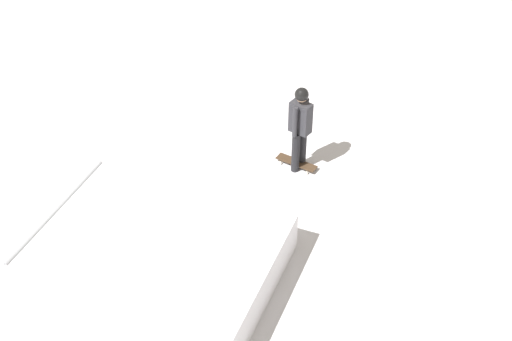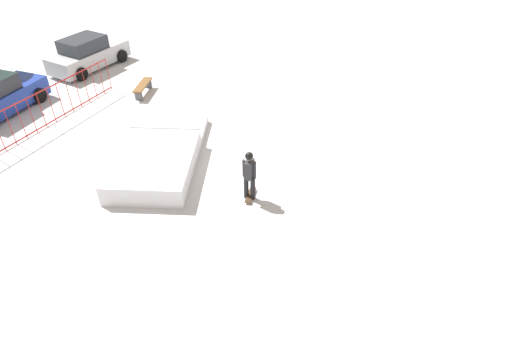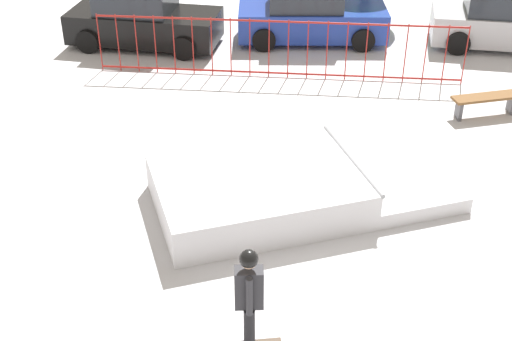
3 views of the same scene
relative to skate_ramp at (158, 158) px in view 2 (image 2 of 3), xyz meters
name	(u,v)px [view 2 (image 2 of 3)]	position (x,y,z in m)	size (l,w,h in m)	color
ground_plane	(165,165)	(0.07, -0.19, -0.32)	(60.00, 60.00, 0.00)	silver
skate_ramp	(158,158)	(0.00, 0.00, 0.00)	(5.92, 4.07, 0.74)	silver
skater	(249,172)	(-0.59, -3.61, 0.69)	(0.39, 0.44, 1.73)	black
skateboard	(251,195)	(-0.54, -3.63, -0.24)	(0.82, 0.33, 0.09)	#3F2D1E
perimeter_fence	(26,118)	(0.07, 5.68, 0.45)	(9.08, 0.92, 1.50)	maroon
park_bench	(143,87)	(4.68, 3.54, 0.04)	(1.65, 0.76, 0.48)	brown
parked_car_silver	(88,54)	(6.39, 7.78, 0.41)	(4.33, 2.47, 1.60)	#B7B7BC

